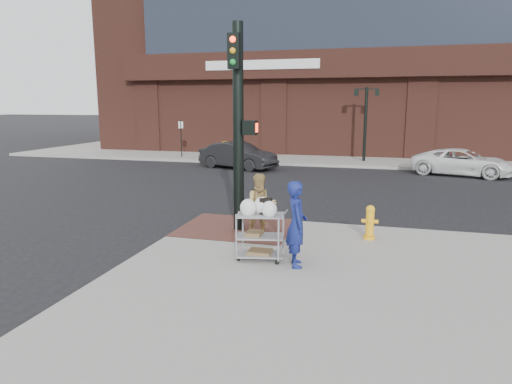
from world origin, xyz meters
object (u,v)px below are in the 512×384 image
(sedan_dark, at_px, (238,155))
(minivan_white, at_px, (463,162))
(traffic_signal_pole, at_px, (239,122))
(fire_hydrant, at_px, (370,222))
(utility_cart, at_px, (260,232))
(woman_blue, at_px, (297,224))
(pedestrian_tan, at_px, (261,206))
(lamp_post, at_px, (366,116))

(sedan_dark, xyz_separation_m, minivan_white, (10.70, 0.56, -0.07))
(traffic_signal_pole, bearing_deg, minivan_white, 59.76)
(sedan_dark, relative_size, fire_hydrant, 5.06)
(utility_cart, bearing_deg, woman_blue, -11.13)
(utility_cart, bearing_deg, sedan_dark, 109.25)
(pedestrian_tan, distance_m, fire_hydrant, 2.56)
(woman_blue, xyz_separation_m, fire_hydrant, (1.34, 2.21, -0.43))
(minivan_white, height_order, fire_hydrant, minivan_white)
(woman_blue, height_order, sedan_dark, woman_blue)
(pedestrian_tan, bearing_deg, minivan_white, 40.14)
(woman_blue, bearing_deg, utility_cart, 61.62)
(traffic_signal_pole, relative_size, fire_hydrant, 6.17)
(pedestrian_tan, height_order, sedan_dark, pedestrian_tan)
(traffic_signal_pole, height_order, minivan_white, traffic_signal_pole)
(traffic_signal_pole, distance_m, utility_cart, 3.13)
(traffic_signal_pole, xyz_separation_m, sedan_dark, (-3.66, 11.51, -2.15))
(pedestrian_tan, xyz_separation_m, sedan_dark, (-4.35, 12.01, -0.23))
(lamp_post, bearing_deg, sedan_dark, -148.80)
(woman_blue, height_order, pedestrian_tan, woman_blue)
(lamp_post, relative_size, traffic_signal_pole, 0.80)
(minivan_white, bearing_deg, lamp_post, 71.46)
(traffic_signal_pole, distance_m, pedestrian_tan, 2.10)
(sedan_dark, bearing_deg, fire_hydrant, -130.59)
(minivan_white, height_order, utility_cart, utility_cart)
(pedestrian_tan, relative_size, fire_hydrant, 1.88)
(traffic_signal_pole, height_order, woman_blue, traffic_signal_pole)
(minivan_white, bearing_deg, sedan_dark, 109.18)
(sedan_dark, bearing_deg, minivan_white, -68.36)
(woman_blue, relative_size, pedestrian_tan, 1.11)
(pedestrian_tan, height_order, fire_hydrant, pedestrian_tan)
(utility_cart, distance_m, fire_hydrant, 2.95)
(traffic_signal_pole, relative_size, pedestrian_tan, 3.29)
(traffic_signal_pole, bearing_deg, utility_cart, -62.40)
(lamp_post, relative_size, pedestrian_tan, 2.63)
(traffic_signal_pole, xyz_separation_m, utility_cart, (1.07, -2.05, -2.10))
(sedan_dark, xyz_separation_m, fire_hydrant, (6.84, -11.50, -0.11))
(woman_blue, distance_m, sedan_dark, 14.78)
(lamp_post, xyz_separation_m, fire_hydrant, (0.70, -15.22, -2.05))
(pedestrian_tan, height_order, utility_cart, pedestrian_tan)
(traffic_signal_pole, bearing_deg, sedan_dark, 107.66)
(sedan_dark, bearing_deg, woman_blue, -139.47)
(minivan_white, relative_size, fire_hydrant, 5.42)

